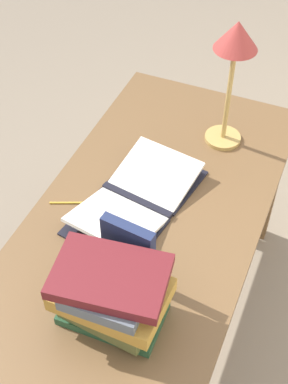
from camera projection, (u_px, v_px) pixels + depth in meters
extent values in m
plane|color=gray|center=(147.00, 327.00, 2.33)|extent=(12.00, 12.00, 0.00)
cube|color=brown|center=(147.00, 218.00, 1.80)|extent=(1.52, 0.74, 0.03)
cube|color=brown|center=(142.00, 148.00, 2.61)|extent=(0.06, 0.06, 0.71)
cube|color=brown|center=(272.00, 184.00, 2.44)|extent=(0.06, 0.06, 0.71)
cube|color=black|center=(137.00, 200.00, 1.82)|extent=(0.07, 0.27, 0.02)
cube|color=black|center=(157.00, 178.00, 1.91)|extent=(0.29, 0.32, 0.01)
cube|color=black|center=(114.00, 227.00, 1.75)|extent=(0.29, 0.32, 0.01)
cube|color=white|center=(156.00, 174.00, 1.88)|extent=(0.27, 0.30, 0.07)
cube|color=white|center=(116.00, 220.00, 1.73)|extent=(0.27, 0.30, 0.07)
cube|color=#234C2D|center=(113.00, 313.00, 1.52)|extent=(0.18, 0.29, 0.03)
cube|color=brown|center=(112.00, 305.00, 1.49)|extent=(0.21, 0.27, 0.05)
cube|color=#BC8933|center=(112.00, 294.00, 1.45)|extent=(0.21, 0.30, 0.05)
cube|color=slate|center=(111.00, 284.00, 1.41)|extent=(0.23, 0.22, 0.04)
cube|color=maroon|center=(110.00, 276.00, 1.39)|extent=(0.24, 0.32, 0.03)
cube|color=#1E284C|center=(128.00, 251.00, 1.54)|extent=(0.05, 0.16, 0.23)
cylinder|color=tan|center=(223.00, 138.00, 2.05)|extent=(0.14, 0.14, 0.02)
cylinder|color=tan|center=(229.00, 96.00, 1.91)|extent=(0.02, 0.02, 0.38)
cone|color=#99332D|center=(237.00, 35.00, 1.74)|extent=(0.15, 0.15, 0.10)
cylinder|color=white|center=(124.00, 241.00, 1.66)|extent=(0.08, 0.08, 0.09)
torus|color=white|center=(122.00, 231.00, 1.68)|extent=(0.05, 0.03, 0.05)
cylinder|color=gold|center=(73.00, 203.00, 1.82)|extent=(0.07, 0.15, 0.01)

